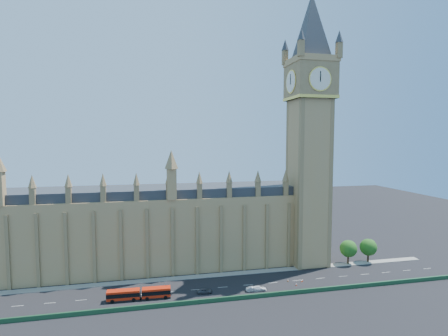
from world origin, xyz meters
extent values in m
plane|color=black|center=(0.00, 0.00, 0.00)|extent=(400.00, 400.00, 0.00)
cube|color=#A98652|center=(-25.00, 22.00, 12.50)|extent=(120.00, 20.00, 25.00)
cube|color=#2D3035|center=(-25.00, 22.00, 26.50)|extent=(120.00, 18.00, 3.00)
cube|color=#A98652|center=(38.00, 14.00, 29.00)|extent=(12.00, 12.00, 58.00)
cube|color=olive|center=(38.00, 14.00, 64.00)|extent=(14.00, 14.00, 12.00)
cylinder|color=silver|center=(38.00, 6.85, 64.00)|extent=(7.20, 0.30, 7.20)
cube|color=#A98652|center=(38.00, 14.00, 71.00)|extent=(14.50, 14.50, 2.00)
cube|color=#1E4C2D|center=(0.00, -9.00, 0.60)|extent=(160.00, 0.60, 1.20)
cube|color=gray|center=(0.00, 9.50, 0.08)|extent=(160.00, 3.00, 0.16)
cylinder|color=#382619|center=(52.00, 10.00, 2.00)|extent=(0.70, 0.70, 4.00)
sphere|color=#1C5316|center=(52.00, 10.00, 5.50)|extent=(6.00, 6.00, 6.00)
sphere|color=#1C5316|center=(52.80, 10.30, 6.10)|extent=(4.38, 4.38, 4.38)
cylinder|color=#382619|center=(60.00, 10.00, 2.00)|extent=(0.70, 0.70, 4.00)
sphere|color=#1C5316|center=(60.00, 10.00, 5.50)|extent=(6.00, 6.00, 6.00)
sphere|color=#1C5316|center=(60.80, 10.30, 6.10)|extent=(4.38, 4.38, 4.38)
cube|color=red|center=(-24.54, -2.69, 1.47)|extent=(8.90, 2.76, 2.94)
cube|color=red|center=(-15.62, -3.01, 1.47)|extent=(7.92, 2.73, 2.94)
cube|color=black|center=(-24.54, -2.69, 1.82)|extent=(8.96, 2.81, 1.12)
cube|color=black|center=(-15.62, -3.01, 1.82)|extent=(7.98, 2.78, 1.12)
cylinder|color=black|center=(-20.33, -2.84, 1.32)|extent=(0.87, 2.38, 2.35)
cylinder|color=black|center=(-27.40, -3.82, 0.49)|extent=(0.99, 0.33, 0.98)
cylinder|color=black|center=(-27.32, -1.37, 0.49)|extent=(0.99, 0.33, 0.98)
cylinder|color=black|center=(-21.76, -4.02, 0.49)|extent=(0.99, 0.33, 0.98)
cylinder|color=black|center=(-21.67, -1.57, 0.49)|extent=(0.99, 0.33, 0.98)
cylinder|color=black|center=(-18.17, -4.14, 0.49)|extent=(0.99, 0.33, 0.98)
cylinder|color=black|center=(-18.09, -1.69, 0.49)|extent=(0.99, 0.33, 0.98)
cylinder|color=black|center=(-13.16, -4.32, 0.49)|extent=(0.99, 0.33, 0.98)
cylinder|color=black|center=(-13.07, -1.87, 0.49)|extent=(0.99, 0.33, 0.98)
imported|color=#43444B|center=(-2.00, -2.95, 0.71)|extent=(4.30, 2.09, 1.41)
imported|color=#9B9EA2|center=(12.07, -4.63, 0.66)|extent=(4.16, 1.85, 1.33)
imported|color=white|center=(13.86, -4.59, 0.67)|extent=(4.68, 1.99, 1.35)
cube|color=black|center=(28.91, -1.31, 0.02)|extent=(0.50, 0.50, 0.04)
cone|color=#DE3D0B|center=(28.91, -1.31, 0.34)|extent=(0.54, 0.54, 0.68)
cylinder|color=white|center=(28.91, -1.31, 0.43)|extent=(0.33, 0.33, 0.12)
cube|color=black|center=(26.20, -3.57, 0.02)|extent=(0.53, 0.53, 0.04)
cone|color=#F5350C|center=(26.20, -3.57, 0.36)|extent=(0.59, 0.59, 0.72)
cylinder|color=white|center=(26.20, -3.57, 0.47)|extent=(0.35, 0.35, 0.12)
cube|color=black|center=(24.91, -0.13, 0.02)|extent=(0.48, 0.48, 0.04)
cone|color=#EC5C0C|center=(24.91, -0.13, 0.33)|extent=(0.53, 0.53, 0.66)
cylinder|color=white|center=(24.91, -0.13, 0.42)|extent=(0.32, 0.32, 0.11)
cube|color=black|center=(29.44, -0.93, 0.02)|extent=(0.42, 0.42, 0.04)
cone|color=#FF390D|center=(29.44, -0.93, 0.33)|extent=(0.46, 0.46, 0.65)
cylinder|color=white|center=(29.44, -0.93, 0.42)|extent=(0.32, 0.32, 0.11)
camera|label=1|loc=(-17.13, -99.40, 44.24)|focal=28.00mm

